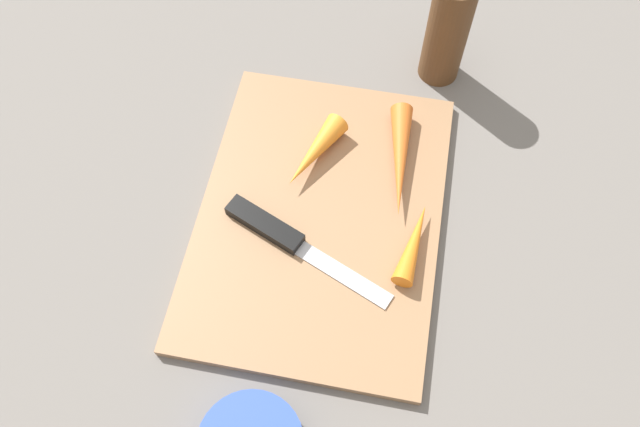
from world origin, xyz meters
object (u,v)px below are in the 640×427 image
at_px(carrot_medium, 314,152).
at_px(cutting_board, 320,216).
at_px(carrot_shortest, 414,243).
at_px(knife, 275,231).
at_px(pepper_grinder, 447,31).
at_px(carrot_longest, 400,160).

bearing_deg(carrot_medium, cutting_board, 38.38).
xyz_separation_m(cutting_board, carrot_shortest, (-0.02, -0.10, 0.02)).
relative_size(knife, carrot_shortest, 2.06).
xyz_separation_m(carrot_medium, pepper_grinder, (0.17, -0.13, 0.04)).
relative_size(carrot_medium, pepper_grinder, 0.71).
height_order(knife, pepper_grinder, pepper_grinder).
xyz_separation_m(cutting_board, pepper_grinder, (0.23, -0.11, 0.06)).
bearing_deg(cutting_board, carrot_medium, 15.72).
bearing_deg(pepper_grinder, knife, 150.78).
bearing_deg(carrot_shortest, cutting_board, 86.76).
bearing_deg(carrot_longest, knife, -53.10).
bearing_deg(carrot_medium, carrot_longest, 117.72).
distance_m(carrot_longest, pepper_grinder, 0.17).
bearing_deg(pepper_grinder, carrot_shortest, 179.24).
bearing_deg(carrot_medium, carrot_shortest, 76.33).
distance_m(cutting_board, carrot_medium, 0.07).
bearing_deg(knife, carrot_longest, 65.65).
distance_m(cutting_board, carrot_shortest, 0.11).
relative_size(cutting_board, knife, 1.88).
distance_m(knife, carrot_longest, 0.16).
distance_m(cutting_board, pepper_grinder, 0.27).
bearing_deg(knife, carrot_shortest, 27.22).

